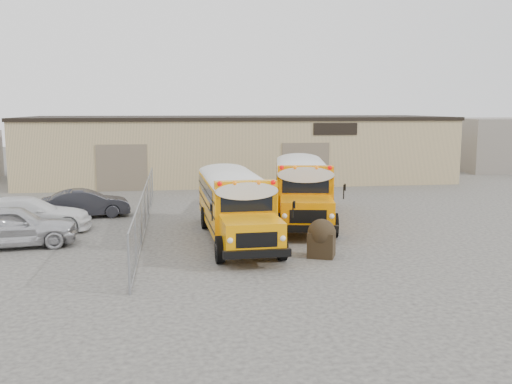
{
  "coord_description": "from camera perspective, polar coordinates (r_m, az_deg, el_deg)",
  "views": [
    {
      "loc": [
        -4.64,
        -22.05,
        5.33
      ],
      "look_at": [
        -1.1,
        2.75,
        1.6
      ],
      "focal_mm": 40.0,
      "sensor_mm": 36.0,
      "label": 1
    }
  ],
  "objects": [
    {
      "name": "warehouse",
      "position": [
        42.4,
        -1.83,
        4.46
      ],
      "size": [
        30.2,
        10.2,
        4.67
      ],
      "color": "tan",
      "rests_on": "ground"
    },
    {
      "name": "school_bus_left",
      "position": [
        28.98,
        -3.69,
        1.02
      ],
      "size": [
        2.7,
        9.44,
        2.74
      ],
      "color": "#F79804",
      "rests_on": "ground"
    },
    {
      "name": "car_silver",
      "position": [
        23.79,
        -23.22,
        -3.16
      ],
      "size": [
        5.04,
        2.61,
        1.64
      ],
      "primitive_type": "imported",
      "rotation": [
        0.0,
        0.0,
        1.72
      ],
      "color": "#BBBCC0",
      "rests_on": "ground"
    },
    {
      "name": "school_bus_right",
      "position": [
        33.45,
        4.16,
        2.17
      ],
      "size": [
        4.08,
        10.14,
        2.89
      ],
      "color": "orange",
      "rests_on": "ground"
    },
    {
      "name": "car_white",
      "position": [
        26.35,
        -21.84,
        -2.13
      ],
      "size": [
        5.49,
        2.78,
        1.53
      ],
      "primitive_type": "imported",
      "rotation": [
        0.0,
        0.0,
        1.7
      ],
      "color": "silver",
      "rests_on": "ground"
    },
    {
      "name": "tarp_bundle",
      "position": [
        20.61,
        6.57,
        -4.55
      ],
      "size": [
        1.17,
        1.13,
        1.38
      ],
      "color": "black",
      "rests_on": "ground"
    },
    {
      "name": "distant_building_right",
      "position": [
        54.32,
        23.79,
        4.44
      ],
      "size": [
        10.0,
        8.0,
        4.4
      ],
      "primitive_type": "cube",
      "color": "gray",
      "rests_on": "ground"
    },
    {
      "name": "ground",
      "position": [
        23.15,
        3.67,
        -4.86
      ],
      "size": [
        120.0,
        120.0,
        0.0
      ],
      "primitive_type": "plane",
      "color": "#3A3835",
      "rests_on": "ground"
    },
    {
      "name": "chainlink_fence",
      "position": [
        25.47,
        -11.07,
        -1.7
      ],
      "size": [
        0.07,
        18.07,
        1.81
      ],
      "color": "gray",
      "rests_on": "ground"
    },
    {
      "name": "car_dark",
      "position": [
        29.03,
        -16.64,
        -1.11
      ],
      "size": [
        4.33,
        2.16,
        1.36
      ],
      "primitive_type": "imported",
      "rotation": [
        0.0,
        0.0,
        1.75
      ],
      "color": "black",
      "rests_on": "ground"
    }
  ]
}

